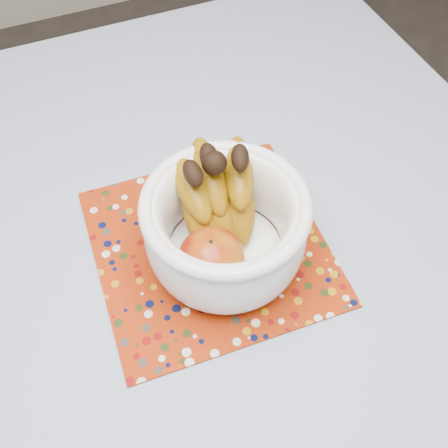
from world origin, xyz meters
name	(u,v)px	position (x,y,z in m)	size (l,w,h in m)	color
table	(169,312)	(0.00, 0.00, 0.67)	(1.20, 1.20, 0.75)	brown
tablecloth	(164,287)	(0.00, 0.00, 0.76)	(1.32, 1.32, 0.01)	slate
placemat	(210,246)	(0.09, 0.04, 0.76)	(0.34, 0.34, 0.00)	maroon
fruit_bowl	(224,219)	(0.10, 0.02, 0.85)	(0.23, 0.25, 0.18)	white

